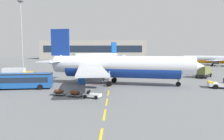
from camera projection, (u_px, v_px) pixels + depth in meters
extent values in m
plane|color=slate|center=(183.00, 75.00, 61.33)|extent=(400.00, 400.00, 0.00)
cube|color=yellow|center=(101.00, 137.00, 16.95)|extent=(0.24, 4.00, 0.01)
cube|color=yellow|center=(105.00, 114.00, 23.05)|extent=(0.24, 4.00, 0.01)
cube|color=yellow|center=(107.00, 102.00, 28.74)|extent=(0.24, 4.00, 0.01)
cube|color=yellow|center=(108.00, 93.00, 34.77)|extent=(0.24, 4.00, 0.01)
cube|color=yellow|center=(110.00, 86.00, 41.96)|extent=(0.24, 4.00, 0.01)
cube|color=yellow|center=(110.00, 81.00, 47.62)|extent=(0.24, 4.00, 0.01)
cube|color=yellow|center=(111.00, 77.00, 54.83)|extent=(0.24, 4.00, 0.01)
cube|color=yellow|center=(111.00, 75.00, 61.30)|extent=(0.24, 4.00, 0.01)
cube|color=yellow|center=(112.00, 72.00, 68.58)|extent=(0.24, 4.00, 0.01)
cube|color=yellow|center=(112.00, 70.00, 74.92)|extent=(0.24, 4.00, 0.01)
cube|color=yellow|center=(113.00, 69.00, 81.51)|extent=(0.24, 4.00, 0.01)
cube|color=yellow|center=(113.00, 67.00, 87.18)|extent=(0.24, 4.00, 0.01)
cube|color=yellow|center=(113.00, 66.00, 93.66)|extent=(0.24, 4.00, 0.01)
cube|color=yellow|center=(113.00, 65.00, 100.29)|extent=(0.24, 4.00, 0.01)
cube|color=yellow|center=(113.00, 64.00, 106.69)|extent=(0.24, 4.00, 0.01)
cube|color=#B21414|center=(110.00, 84.00, 43.82)|extent=(8.00, 0.40, 0.01)
cylinder|color=white|center=(121.00, 65.00, 42.94)|extent=(30.28, 9.39, 3.80)
cylinder|color=navy|center=(121.00, 70.00, 43.04)|extent=(24.72, 8.03, 3.50)
cone|color=white|center=(195.00, 66.00, 39.86)|extent=(4.14, 4.32, 3.72)
cone|color=white|center=(54.00, 62.00, 46.12)|extent=(4.73, 3.96, 3.23)
cube|color=#192333|center=(190.00, 63.00, 40.01)|extent=(2.11, 3.10, 0.60)
cube|color=navy|center=(60.00, 42.00, 45.34)|extent=(4.39, 1.18, 6.00)
cube|color=white|center=(64.00, 60.00, 49.00)|extent=(4.34, 6.89, 0.24)
cube|color=white|center=(51.00, 61.00, 42.76)|extent=(4.34, 6.89, 0.24)
cube|color=#B7BCC6|center=(111.00, 64.00, 52.08)|extent=(12.68, 17.11, 0.36)
cube|color=#B7BCC6|center=(91.00, 70.00, 35.52)|extent=(7.25, 17.52, 0.36)
cylinder|color=#4C4F54|center=(108.00, 71.00, 49.33)|extent=(3.54, 2.66, 2.10)
cylinder|color=black|center=(114.00, 71.00, 49.00)|extent=(0.45, 1.78, 1.79)
cylinder|color=#4C4F54|center=(95.00, 76.00, 38.62)|extent=(3.54, 2.66, 2.10)
cylinder|color=black|center=(103.00, 77.00, 38.29)|extent=(0.45, 1.78, 1.79)
cylinder|color=gray|center=(178.00, 78.00, 40.74)|extent=(0.28, 0.28, 2.67)
cylinder|color=black|center=(178.00, 84.00, 40.87)|extent=(1.02, 0.46, 0.99)
cylinder|color=gray|center=(114.00, 74.00, 46.12)|extent=(0.28, 0.28, 2.61)
cylinder|color=black|center=(114.00, 80.00, 46.59)|extent=(1.15, 0.55, 1.10)
cylinder|color=black|center=(114.00, 80.00, 45.91)|extent=(1.15, 0.55, 1.10)
cylinder|color=gray|center=(109.00, 77.00, 41.06)|extent=(0.28, 0.28, 2.61)
cylinder|color=black|center=(110.00, 83.00, 41.52)|extent=(1.15, 0.55, 1.10)
cylinder|color=black|center=(109.00, 84.00, 40.84)|extent=(1.15, 0.55, 1.10)
cube|color=yellow|center=(210.00, 82.00, 39.72)|extent=(1.29, 2.61, 0.24)
cylinder|color=black|center=(216.00, 87.00, 38.25)|extent=(0.97, 0.61, 0.90)
cylinder|color=black|center=(212.00, 84.00, 40.94)|extent=(0.97, 0.61, 0.90)
cylinder|color=silver|center=(209.00, 59.00, 97.88)|extent=(22.26, 13.54, 2.97)
cylinder|color=orange|center=(209.00, 60.00, 97.96)|extent=(18.26, 11.30, 2.74)
cone|color=silver|center=(184.00, 58.00, 103.49)|extent=(3.78, 3.85, 2.91)
cube|color=#192333|center=(185.00, 57.00, 103.05)|extent=(2.14, 2.56, 0.47)
cube|color=#B7BCC6|center=(216.00, 60.00, 90.62)|extent=(12.28, 11.84, 0.28)
cube|color=#B7BCC6|center=(216.00, 59.00, 102.24)|extent=(5.63, 13.71, 0.28)
cylinder|color=#4C4F54|center=(216.00, 62.00, 92.72)|extent=(2.98, 2.62, 1.64)
cylinder|color=black|center=(213.00, 62.00, 93.32)|extent=(0.73, 1.28, 1.40)
cylinder|color=#4C4F54|center=(216.00, 62.00, 100.24)|extent=(2.98, 2.62, 1.64)
cylinder|color=black|center=(214.00, 62.00, 100.84)|extent=(0.73, 1.28, 1.40)
cylinder|color=gray|center=(189.00, 62.00, 102.51)|extent=(0.22, 0.22, 2.09)
cylinder|color=black|center=(189.00, 64.00, 102.61)|extent=(0.79, 0.55, 0.77)
cylinder|color=gray|center=(212.00, 63.00, 95.54)|extent=(0.22, 0.22, 2.04)
cylinder|color=black|center=(212.00, 65.00, 95.40)|extent=(0.89, 0.64, 0.86)
cylinder|color=black|center=(212.00, 65.00, 95.88)|extent=(0.89, 0.64, 0.86)
cylinder|color=gray|center=(213.00, 63.00, 99.09)|extent=(0.22, 0.22, 2.04)
cylinder|color=black|center=(212.00, 65.00, 98.95)|extent=(0.89, 0.64, 0.86)
cylinder|color=black|center=(212.00, 65.00, 99.43)|extent=(0.89, 0.64, 0.86)
cylinder|color=white|center=(97.00, 57.00, 97.07)|extent=(20.42, 25.60, 3.69)
cylinder|color=#0F479E|center=(97.00, 59.00, 97.17)|extent=(16.94, 21.07, 3.39)
cone|color=white|center=(74.00, 58.00, 85.59)|extent=(4.93, 4.88, 3.61)
cone|color=white|center=(116.00, 56.00, 109.04)|extent=(4.95, 5.14, 3.13)
cube|color=#192333|center=(76.00, 56.00, 86.32)|extent=(3.14, 2.90, 0.58)
cube|color=#0F479E|center=(114.00, 48.00, 107.29)|extent=(2.83, 3.63, 5.82)
cube|color=white|center=(119.00, 55.00, 106.32)|extent=(6.83, 6.20, 0.23)
cube|color=white|center=(110.00, 55.00, 110.11)|extent=(6.83, 6.20, 0.23)
cube|color=#B7BCC6|center=(115.00, 58.00, 95.12)|extent=(13.08, 16.28, 0.35)
cube|color=#B7BCC6|center=(90.00, 58.00, 105.17)|extent=(17.13, 9.39, 0.35)
cylinder|color=#4C4F54|center=(111.00, 61.00, 97.14)|extent=(3.49, 3.71, 2.04)
cylinder|color=black|center=(109.00, 61.00, 95.92)|extent=(1.46, 1.13, 1.73)
cylinder|color=#4C4F54|center=(95.00, 60.00, 103.65)|extent=(3.49, 3.71, 2.04)
cylinder|color=black|center=(93.00, 60.00, 102.43)|extent=(1.46, 1.13, 1.73)
cylinder|color=gray|center=(80.00, 63.00, 88.22)|extent=(0.27, 0.27, 2.59)
cylinder|color=black|center=(80.00, 66.00, 88.35)|extent=(0.79, 0.93, 0.96)
cylinder|color=gray|center=(104.00, 62.00, 97.28)|extent=(0.27, 0.27, 2.53)
cylinder|color=black|center=(104.00, 65.00, 97.20)|extent=(0.91, 1.06, 1.07)
cylinder|color=black|center=(103.00, 65.00, 97.61)|extent=(0.91, 1.06, 1.07)
cylinder|color=gray|center=(96.00, 62.00, 100.36)|extent=(0.27, 0.27, 2.53)
cylinder|color=black|center=(96.00, 64.00, 100.28)|extent=(0.91, 1.06, 1.07)
cylinder|color=black|center=(95.00, 64.00, 100.69)|extent=(0.91, 1.06, 1.07)
cube|color=#194C99|center=(20.00, 80.00, 38.34)|extent=(12.25, 4.22, 2.70)
cube|color=#192333|center=(20.00, 79.00, 38.32)|extent=(11.30, 4.14, 1.00)
cube|color=black|center=(19.00, 74.00, 38.22)|extent=(12.27, 4.24, 0.20)
cylinder|color=black|center=(43.00, 85.00, 40.23)|extent=(1.03, 0.45, 1.00)
cylinder|color=black|center=(40.00, 87.00, 37.56)|extent=(1.03, 0.45, 1.00)
cylinder|color=black|center=(3.00, 85.00, 39.39)|extent=(1.03, 0.45, 1.00)
cube|color=black|center=(19.00, 78.00, 48.83)|extent=(7.32, 3.66, 0.60)
cube|color=yellow|center=(29.00, 74.00, 49.13)|extent=(2.77, 2.71, 1.10)
cube|color=#192333|center=(33.00, 74.00, 49.31)|extent=(0.42, 1.90, 0.64)
cube|color=#B7BCC6|center=(14.00, 72.00, 48.53)|extent=(5.12, 3.24, 2.10)
cylinder|color=black|center=(30.00, 78.00, 50.40)|extent=(1.00, 0.45, 0.96)
cylinder|color=black|center=(27.00, 79.00, 48.05)|extent=(1.00, 0.45, 0.96)
cylinder|color=black|center=(11.00, 78.00, 49.66)|extent=(1.00, 0.45, 0.96)
cylinder|color=black|center=(7.00, 80.00, 47.30)|extent=(1.00, 0.45, 0.96)
cube|color=black|center=(204.00, 75.00, 54.81)|extent=(6.29, 6.94, 0.60)
cube|color=#606638|center=(206.00, 71.00, 56.48)|extent=(3.29, 3.30, 1.10)
cube|color=#192333|center=(208.00, 70.00, 57.34)|extent=(1.52, 1.26, 0.64)
cube|color=#606638|center=(203.00, 70.00, 53.94)|extent=(4.87, 5.20, 2.10)
cylinder|color=black|center=(202.00, 75.00, 57.31)|extent=(0.82, 0.92, 0.96)
cylinder|color=black|center=(211.00, 75.00, 55.76)|extent=(0.82, 0.92, 0.96)
cylinder|color=black|center=(197.00, 76.00, 53.91)|extent=(0.82, 0.92, 0.96)
cylinder|color=black|center=(206.00, 77.00, 52.36)|extent=(0.82, 0.92, 0.96)
cube|color=silver|center=(92.00, 95.00, 31.05)|extent=(2.91, 2.14, 0.44)
cube|color=black|center=(89.00, 92.00, 31.23)|extent=(0.46, 1.10, 0.56)
cylinder|color=black|center=(100.00, 96.00, 31.43)|extent=(0.59, 0.34, 0.56)
cylinder|color=black|center=(96.00, 98.00, 30.12)|extent=(0.59, 0.34, 0.56)
cylinder|color=black|center=(89.00, 95.00, 32.03)|extent=(0.59, 0.34, 0.56)
cylinder|color=black|center=(85.00, 97.00, 30.71)|extent=(0.59, 0.34, 0.56)
cube|color=slate|center=(75.00, 95.00, 32.08)|extent=(2.75, 2.17, 0.12)
ellipsoid|color=#4C2D19|center=(75.00, 92.00, 32.04)|extent=(2.11, 1.71, 0.64)
cylinder|color=black|center=(77.00, 94.00, 32.72)|extent=(0.46, 0.27, 0.44)
cylinder|color=black|center=(73.00, 96.00, 31.45)|extent=(0.46, 0.27, 0.44)
cube|color=slate|center=(59.00, 93.00, 33.06)|extent=(2.75, 2.17, 0.12)
ellipsoid|color=#4C2D19|center=(59.00, 91.00, 33.02)|extent=(2.11, 1.71, 0.64)
cylinder|color=black|center=(61.00, 93.00, 33.70)|extent=(0.46, 0.27, 0.44)
cylinder|color=black|center=(56.00, 95.00, 32.43)|extent=(0.46, 0.27, 0.44)
cube|color=#194C9E|center=(82.00, 80.00, 44.32)|extent=(1.89, 1.85, 1.60)
cube|color=silver|center=(82.00, 80.00, 44.32)|extent=(1.59, 0.37, 1.36)
cylinder|color=slate|center=(23.00, 67.00, 87.81)|extent=(0.70, 0.70, 0.60)
cylinder|color=#9EA0A5|center=(22.00, 35.00, 86.49)|extent=(0.36, 0.36, 28.03)
cube|color=#3F3F44|center=(20.00, 1.00, 85.11)|extent=(1.80, 1.80, 0.50)
cube|color=#9E998E|center=(94.00, 50.00, 180.91)|extent=(90.38, 26.69, 15.91)
cube|color=#192333|center=(92.00, 49.00, 167.49)|extent=(83.15, 0.12, 5.73)
cube|color=gray|center=(109.00, 40.00, 179.82)|extent=(6.00, 5.00, 1.60)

